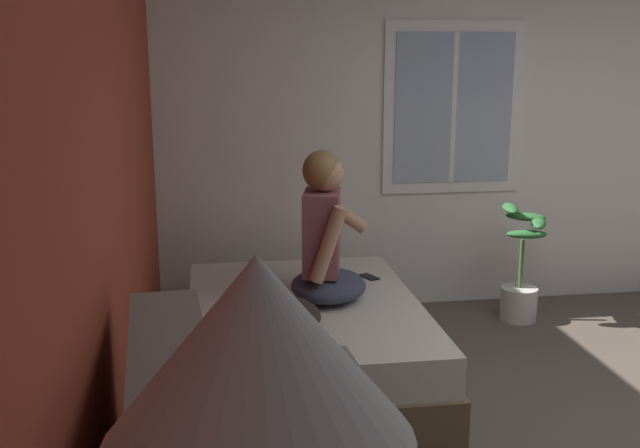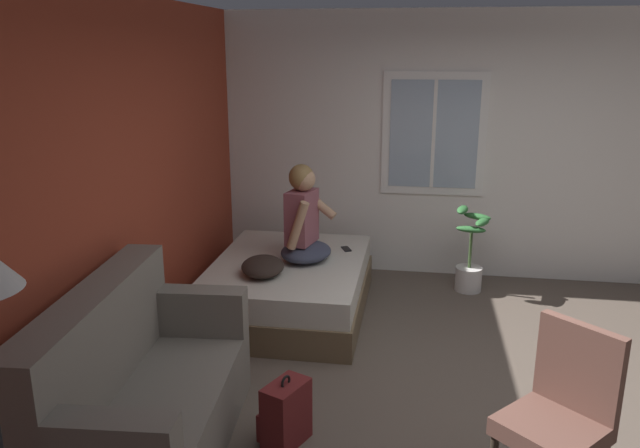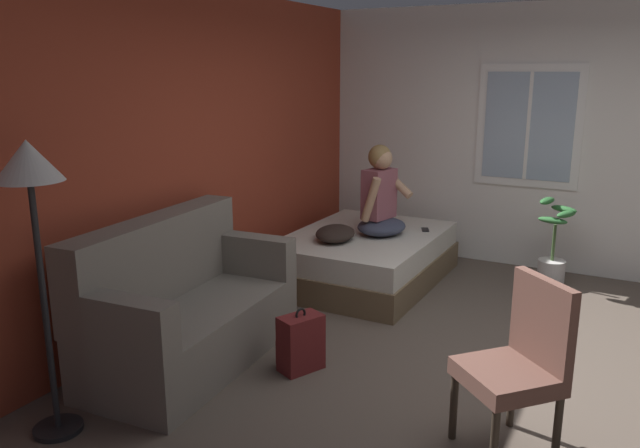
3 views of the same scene
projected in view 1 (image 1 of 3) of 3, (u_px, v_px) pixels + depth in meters
name	position (u px, v px, depth m)	size (l,w,h in m)	color
wall_back_accent	(83.00, 208.00, 2.70)	(10.10, 0.16, 2.70)	#993823
wall_side_with_window	(499.00, 125.00, 5.61)	(0.19, 6.50, 2.70)	silver
bed	(305.00, 342.00, 4.37)	(1.85, 1.36, 0.48)	brown
person_seated	(325.00, 240.00, 4.31)	(0.60, 0.54, 0.88)	#383D51
throw_pillow	(286.00, 314.00, 3.94)	(0.48, 0.36, 0.14)	#2D231E
cell_phone	(369.00, 277.00, 4.79)	(0.07, 0.14, 0.01)	black
potted_plant	(521.00, 279.00, 5.34)	(0.39, 0.37, 0.85)	silver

